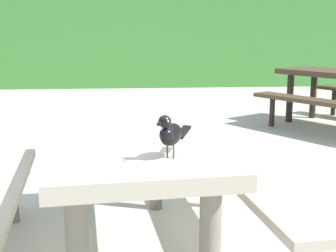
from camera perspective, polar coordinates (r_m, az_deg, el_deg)
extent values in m
cube|color=#428438|center=(11.28, -4.75, 10.69)|extent=(28.00, 1.80, 2.19)
cube|color=#B2A893|center=(2.48, -5.06, -1.06)|extent=(0.93, 1.87, 0.07)
cylinder|color=slate|center=(3.24, -10.88, -4.98)|extent=(0.09, 0.09, 0.67)
cylinder|color=slate|center=(3.28, -1.51, -4.58)|extent=(0.09, 0.09, 0.67)
cylinder|color=slate|center=(3.26, -18.51, -7.87)|extent=(0.07, 0.07, 0.39)
cube|color=#B2A893|center=(2.71, 10.04, -6.45)|extent=(0.45, 1.73, 0.05)
cylinder|color=slate|center=(3.35, 6.06, -6.76)|extent=(0.07, 0.07, 0.39)
ellipsoid|color=black|center=(1.87, 0.40, -1.05)|extent=(0.14, 0.16, 0.09)
ellipsoid|color=black|center=(1.83, -0.14, -1.09)|extent=(0.09, 0.09, 0.06)
sphere|color=black|center=(1.80, -0.40, 0.54)|extent=(0.05, 0.05, 0.05)
sphere|color=#EAE08C|center=(1.78, 0.00, 0.59)|extent=(0.01, 0.01, 0.01)
sphere|color=#EAE08C|center=(1.80, -1.12, 0.69)|extent=(0.01, 0.01, 0.01)
cone|color=black|center=(1.77, -0.97, 0.31)|extent=(0.03, 0.03, 0.02)
cube|color=black|center=(1.98, 1.85, -0.75)|extent=(0.08, 0.10, 0.04)
cylinder|color=#47423D|center=(1.87, 0.69, -3.16)|extent=(0.01, 0.01, 0.05)
cylinder|color=#47423D|center=(1.88, -0.09, -3.07)|extent=(0.01, 0.01, 0.05)
cylinder|color=#2E241A|center=(6.69, 14.70, 3.32)|extent=(0.09, 0.09, 0.67)
cylinder|color=#2E241A|center=(7.11, 17.37, 3.64)|extent=(0.09, 0.09, 0.67)
cube|color=#473828|center=(5.92, 17.45, 2.93)|extent=(1.15, 1.60, 0.05)
cylinder|color=#2E241A|center=(6.34, 12.63, 1.70)|extent=(0.07, 0.07, 0.39)
cylinder|color=#2E241A|center=(7.46, 19.63, 2.74)|extent=(0.07, 0.07, 0.39)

